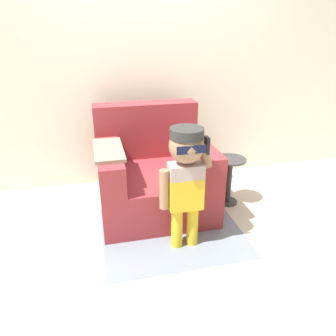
% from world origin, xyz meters
% --- Properties ---
extents(ground_plane, '(10.00, 10.00, 0.00)m').
position_xyz_m(ground_plane, '(0.00, 0.00, 0.00)').
color(ground_plane, beige).
extents(wall_back, '(10.00, 0.05, 2.60)m').
position_xyz_m(wall_back, '(0.00, 0.82, 1.30)').
color(wall_back, beige).
rests_on(wall_back, ground_plane).
extents(armchair, '(1.08, 1.05, 0.97)m').
position_xyz_m(armchair, '(-0.07, 0.15, 0.35)').
color(armchair, maroon).
rests_on(armchair, ground_plane).
extents(person_child, '(0.42, 0.31, 1.02)m').
position_xyz_m(person_child, '(0.06, -0.57, 0.68)').
color(person_child, gold).
rests_on(person_child, ground_plane).
extents(side_table, '(0.30, 0.30, 0.49)m').
position_xyz_m(side_table, '(0.69, 0.01, 0.30)').
color(side_table, '#333333').
rests_on(side_table, ground_plane).
extents(rug, '(1.22, 1.05, 0.01)m').
position_xyz_m(rug, '(-0.00, -0.38, 0.00)').
color(rug, gray).
rests_on(rug, ground_plane).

